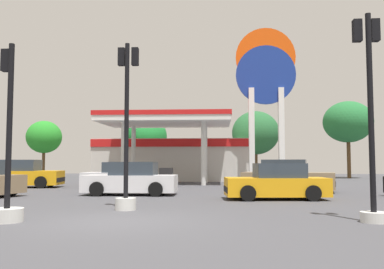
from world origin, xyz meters
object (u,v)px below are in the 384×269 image
(car_6, at_px, (21,175))
(traffic_signal_2, at_px, (371,131))
(tree_3, at_px, (348,122))
(car_0, at_px, (131,180))
(car_5, at_px, (276,183))
(car_2, at_px, (287,177))
(tree_2, at_px, (256,133))
(station_pole_sign, at_px, (266,84))
(tree_0, at_px, (44,137))
(traffic_signal_3, at_px, (7,176))
(car_4, at_px, (120,176))
(traffic_signal_1, at_px, (127,146))
(tree_1, at_px, (146,136))

(car_6, xyz_separation_m, traffic_signal_2, (15.46, -13.32, 1.51))
(tree_3, bearing_deg, car_0, -127.35)
(car_5, relative_size, traffic_signal_2, 0.79)
(car_2, relative_size, tree_2, 0.76)
(tree_2, bearing_deg, car_2, -90.21)
(station_pole_sign, distance_m, car_5, 15.24)
(tree_0, relative_size, tree_2, 0.90)
(car_5, distance_m, traffic_signal_3, 10.14)
(traffic_signal_3, distance_m, tree_2, 30.95)
(car_0, height_order, car_2, car_2)
(car_4, distance_m, traffic_signal_1, 11.58)
(station_pole_sign, relative_size, tree_1, 1.85)
(car_5, bearing_deg, traffic_signal_1, -142.26)
(station_pole_sign, xyz_separation_m, tree_0, (-21.36, 10.62, -3.20))
(car_5, xyz_separation_m, traffic_signal_2, (1.48, -6.23, 1.60))
(station_pole_sign, distance_m, car_2, 11.25)
(car_0, distance_m, car_4, 5.56)
(car_4, bearing_deg, tree_3, 41.68)
(car_5, distance_m, car_6, 15.67)
(tree_0, height_order, tree_2, tree_2)
(car_0, height_order, tree_3, tree_3)
(traffic_signal_1, bearing_deg, car_2, 53.30)
(traffic_signal_3, relative_size, tree_2, 0.70)
(car_5, xyz_separation_m, tree_2, (1.25, 22.74, 3.65))
(traffic_signal_1, height_order, tree_1, tree_1)
(car_5, xyz_separation_m, tree_0, (-20.14, 24.29, 3.43))
(car_4, xyz_separation_m, car_6, (-5.89, -0.04, 0.06))
(car_2, distance_m, tree_0, 29.27)
(tree_1, xyz_separation_m, tree_2, (11.00, -2.61, 0.10))
(car_2, bearing_deg, car_6, 170.38)
(car_6, relative_size, traffic_signal_2, 0.91)
(car_2, height_order, tree_0, tree_0)
(car_2, height_order, tree_2, tree_2)
(traffic_signal_1, relative_size, tree_1, 0.84)
(traffic_signal_1, height_order, tree_3, tree_3)
(traffic_signal_3, distance_m, tree_3, 35.09)
(car_6, xyz_separation_m, traffic_signal_1, (8.80, -11.09, 1.23))
(car_2, bearing_deg, tree_2, 89.79)
(tree_1, bearing_deg, car_6, -103.03)
(car_4, bearing_deg, tree_0, 125.10)
(car_2, bearing_deg, traffic_signal_3, -127.68)
(car_5, bearing_deg, tree_3, 66.62)
(traffic_signal_2, xyz_separation_m, tree_1, (-11.23, 31.57, 1.96))
(car_4, distance_m, traffic_signal_2, 16.50)
(car_0, bearing_deg, traffic_signal_1, -79.34)
(station_pole_sign, height_order, car_0, station_pole_sign)
(car_0, height_order, car_4, car_0)
(station_pole_sign, relative_size, car_4, 2.75)
(tree_1, relative_size, tree_2, 0.97)
(car_0, relative_size, car_6, 0.88)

